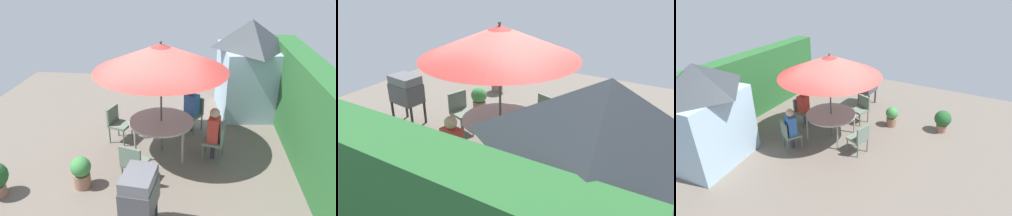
% 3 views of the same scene
% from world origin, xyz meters
% --- Properties ---
extents(ground_plane, '(11.00, 11.00, 0.00)m').
position_xyz_m(ground_plane, '(0.00, 0.00, 0.00)').
color(ground_plane, '#6B6056').
extents(hedge_backdrop, '(6.38, 0.61, 2.18)m').
position_xyz_m(hedge_backdrop, '(0.00, 3.50, 1.09)').
color(hedge_backdrop, '#28602D').
rests_on(hedge_backdrop, ground).
extents(garden_shed, '(2.21, 1.82, 2.71)m').
position_xyz_m(garden_shed, '(-2.54, 2.48, 1.39)').
color(garden_shed, '#9EBCD1').
rests_on(garden_shed, ground).
extents(patio_table, '(1.50, 1.50, 0.79)m').
position_xyz_m(patio_table, '(-0.04, 0.26, 0.74)').
color(patio_table, '#B2ADA3').
rests_on(patio_table, ground).
extents(patio_umbrella, '(2.92, 2.92, 2.64)m').
position_xyz_m(patio_umbrella, '(-0.04, 0.26, 2.29)').
color(patio_umbrella, '#4C4C51').
rests_on(patio_umbrella, ground).
extents(bbq_grill, '(0.75, 0.57, 1.20)m').
position_xyz_m(bbq_grill, '(2.55, 0.22, 0.85)').
color(bbq_grill, '#47474C').
rests_on(bbq_grill, ground).
extents(chair_near_shed, '(0.54, 0.54, 0.90)m').
position_xyz_m(chair_near_shed, '(0.20, 1.54, 0.52)').
color(chair_near_shed, slate).
rests_on(chair_near_shed, ground).
extents(chair_far_side, '(0.64, 0.64, 0.90)m').
position_xyz_m(chair_far_side, '(-1.19, 0.97, 0.52)').
color(chair_far_side, slate).
rests_on(chair_far_side, ground).
extents(chair_toward_hedge, '(0.58, 0.58, 0.90)m').
position_xyz_m(chair_toward_hedge, '(-0.41, -0.89, 0.52)').
color(chair_toward_hedge, slate).
rests_on(chair_toward_hedge, ground).
extents(chair_toward_house, '(0.58, 0.58, 0.90)m').
position_xyz_m(chair_toward_house, '(1.26, -0.15, 0.52)').
color(chair_toward_house, slate).
rests_on(chair_toward_house, ground).
extents(potted_plant_by_shed, '(0.52, 0.52, 0.72)m').
position_xyz_m(potted_plant_by_shed, '(1.90, -2.69, 0.41)').
color(potted_plant_by_shed, '#936651').
rests_on(potted_plant_by_shed, ground).
extents(potted_plant_by_grill, '(0.40, 0.40, 0.67)m').
position_xyz_m(potted_plant_by_grill, '(1.47, -1.16, 0.36)').
color(potted_plant_by_grill, '#936651').
rests_on(potted_plant_by_grill, ground).
extents(person_in_red, '(0.38, 0.30, 1.26)m').
position_xyz_m(person_in_red, '(0.18, 1.45, 0.78)').
color(person_in_red, '#CC3D33').
rests_on(person_in_red, ground).
extents(person_in_blue, '(0.38, 0.42, 1.26)m').
position_xyz_m(person_in_blue, '(-1.12, 0.92, 0.78)').
color(person_in_blue, '#3866B2').
rests_on(person_in_blue, ground).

